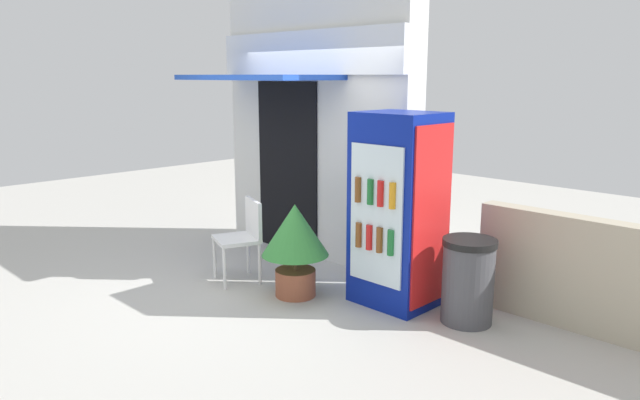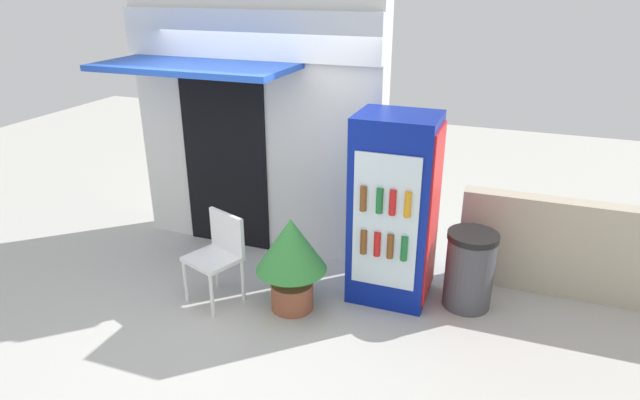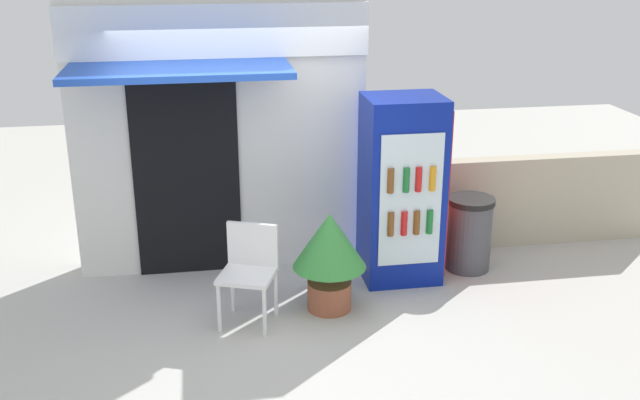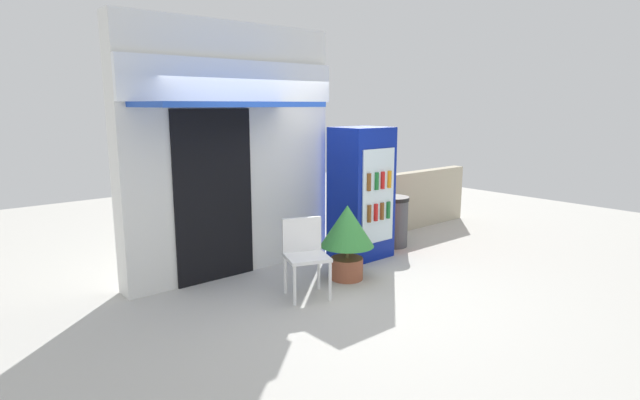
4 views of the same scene
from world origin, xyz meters
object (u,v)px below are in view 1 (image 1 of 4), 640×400
at_px(potted_plant_near_shop, 295,238).
at_px(trash_bin, 468,281).
at_px(drink_cooler, 398,210).
at_px(plastic_chair, 243,233).

relative_size(potted_plant_near_shop, trash_bin, 1.22).
xyz_separation_m(potted_plant_near_shop, trash_bin, (1.60, 0.65, -0.21)).
bearing_deg(potted_plant_near_shop, drink_cooler, 34.90).
bearing_deg(potted_plant_near_shop, trash_bin, 22.11).
height_order(drink_cooler, potted_plant_near_shop, drink_cooler).
xyz_separation_m(drink_cooler, plastic_chair, (-1.58, -0.66, -0.40)).
bearing_deg(potted_plant_near_shop, plastic_chair, -173.94).
distance_m(potted_plant_near_shop, trash_bin, 1.74).
bearing_deg(trash_bin, plastic_chair, -162.72).
bearing_deg(drink_cooler, trash_bin, 4.80).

